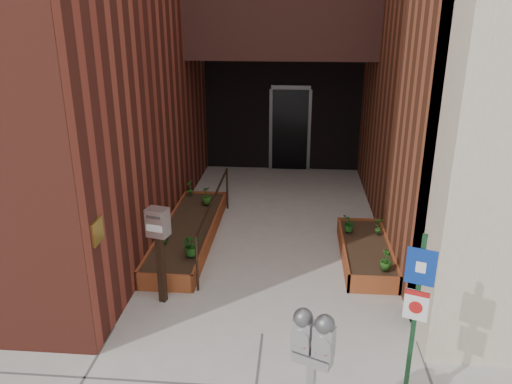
# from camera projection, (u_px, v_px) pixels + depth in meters

# --- Properties ---
(ground) EXTENTS (80.00, 80.00, 0.00)m
(ground) POSITION_uv_depth(u_px,v_px,m) (262.00, 334.00, 6.57)
(ground) COLOR #9E9991
(ground) RESTS_ON ground
(planter_left) EXTENTS (0.90, 3.60, 0.30)m
(planter_left) POSITION_uv_depth(u_px,v_px,m) (189.00, 234.00, 9.16)
(planter_left) COLOR brown
(planter_left) RESTS_ON ground
(planter_right) EXTENTS (0.80, 2.20, 0.30)m
(planter_right) POSITION_uv_depth(u_px,v_px,m) (366.00, 253.00, 8.45)
(planter_right) COLOR brown
(planter_right) RESTS_ON ground
(handrail) EXTENTS (0.04, 3.34, 0.90)m
(handrail) POSITION_uv_depth(u_px,v_px,m) (214.00, 205.00, 8.86)
(handrail) COLOR black
(handrail) RESTS_ON ground
(parking_meter) EXTENTS (0.38, 0.27, 1.66)m
(parking_meter) POSITION_uv_depth(u_px,v_px,m) (312.00, 350.00, 4.27)
(parking_meter) COLOR #979799
(parking_meter) RESTS_ON ground
(sign_post) EXTENTS (0.27, 0.11, 2.06)m
(sign_post) POSITION_uv_depth(u_px,v_px,m) (416.00, 308.00, 4.89)
(sign_post) COLOR #153A1F
(sign_post) RESTS_ON ground
(payment_dropbox) EXTENTS (0.33, 0.28, 1.46)m
(payment_dropbox) POSITION_uv_depth(u_px,v_px,m) (159.00, 236.00, 6.95)
(payment_dropbox) COLOR black
(payment_dropbox) RESTS_ON ground
(shrub_left_a) EXTENTS (0.44, 0.44, 0.37)m
(shrub_left_a) POSITION_uv_depth(u_px,v_px,m) (191.00, 245.00, 7.95)
(shrub_left_a) COLOR #1D5418
(shrub_left_a) RESTS_ON planter_left
(shrub_left_b) EXTENTS (0.25, 0.25, 0.33)m
(shrub_left_b) POSITION_uv_depth(u_px,v_px,m) (164.00, 233.00, 8.42)
(shrub_left_b) COLOR #244F16
(shrub_left_b) RESTS_ON planter_left
(shrub_left_c) EXTENTS (0.29, 0.29, 0.36)m
(shrub_left_c) POSITION_uv_depth(u_px,v_px,m) (206.00, 195.00, 10.06)
(shrub_left_c) COLOR #255117
(shrub_left_c) RESTS_ON planter_left
(shrub_left_d) EXTENTS (0.22, 0.22, 0.32)m
(shrub_left_d) POSITION_uv_depth(u_px,v_px,m) (190.00, 187.00, 10.57)
(shrub_left_d) COLOR #205E1B
(shrub_left_d) RESTS_ON planter_left
(shrub_right_a) EXTENTS (0.23, 0.23, 0.32)m
(shrub_right_a) POSITION_uv_depth(u_px,v_px,m) (386.00, 260.00, 7.52)
(shrub_right_a) COLOR #1F4E16
(shrub_right_a) RESTS_ON planter_right
(shrub_right_b) EXTENTS (0.17, 0.17, 0.32)m
(shrub_right_b) POSITION_uv_depth(u_px,v_px,m) (378.00, 226.00, 8.71)
(shrub_right_b) COLOR #285F1B
(shrub_right_b) RESTS_ON planter_right
(shrub_right_c) EXTENTS (0.34, 0.34, 0.29)m
(shrub_right_c) POSITION_uv_depth(u_px,v_px,m) (349.00, 224.00, 8.81)
(shrub_right_c) COLOR #1B5C1A
(shrub_right_c) RESTS_ON planter_right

